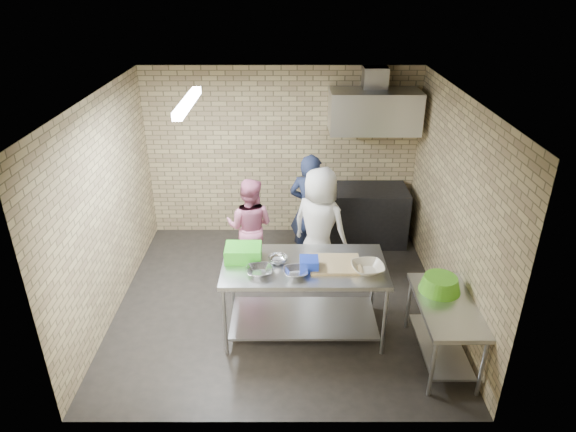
{
  "coord_description": "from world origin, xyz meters",
  "views": [
    {
      "loc": [
        0.1,
        -5.52,
        3.97
      ],
      "look_at": [
        0.1,
        0.2,
        1.15
      ],
      "focal_mm": 31.53,
      "sensor_mm": 36.0,
      "label": 1
    }
  ],
  "objects_px": {
    "green_basin": "(440,284)",
    "woman_white": "(320,227)",
    "man_navy": "(310,211)",
    "green_crate": "(243,253)",
    "woman_pink": "(250,227)",
    "blue_tub": "(309,264)",
    "side_counter": "(442,331)",
    "stove": "(367,215)",
    "bottle_green": "(402,114)",
    "prep_table": "(304,298)"
  },
  "relations": [
    {
      "from": "man_navy",
      "to": "woman_white",
      "type": "distance_m",
      "value": 0.49
    },
    {
      "from": "blue_tub",
      "to": "woman_white",
      "type": "xyz_separation_m",
      "value": [
        0.19,
        1.21,
        -0.17
      ]
    },
    {
      "from": "green_basin",
      "to": "woman_white",
      "type": "height_order",
      "value": "woman_white"
    },
    {
      "from": "side_counter",
      "to": "green_basin",
      "type": "relative_size",
      "value": 2.61
    },
    {
      "from": "woman_white",
      "to": "woman_pink",
      "type": "bearing_deg",
      "value": 18.48
    },
    {
      "from": "green_basin",
      "to": "woman_white",
      "type": "distance_m",
      "value": 1.85
    },
    {
      "from": "green_crate",
      "to": "woman_white",
      "type": "xyz_separation_m",
      "value": [
        0.94,
        0.99,
        -0.18
      ]
    },
    {
      "from": "woman_white",
      "to": "green_crate",
      "type": "bearing_deg",
      "value": 79.29
    },
    {
      "from": "woman_pink",
      "to": "woman_white",
      "type": "relative_size",
      "value": 0.85
    },
    {
      "from": "side_counter",
      "to": "bottle_green",
      "type": "distance_m",
      "value": 3.41
    },
    {
      "from": "man_navy",
      "to": "woman_white",
      "type": "xyz_separation_m",
      "value": [
        0.11,
        -0.48,
        -0.01
      ]
    },
    {
      "from": "blue_tub",
      "to": "woman_pink",
      "type": "height_order",
      "value": "woman_pink"
    },
    {
      "from": "prep_table",
      "to": "stove",
      "type": "bearing_deg",
      "value": 64.72
    },
    {
      "from": "green_crate",
      "to": "woman_pink",
      "type": "distance_m",
      "value": 1.27
    },
    {
      "from": "stove",
      "to": "woman_white",
      "type": "height_order",
      "value": "woman_white"
    },
    {
      "from": "side_counter",
      "to": "bottle_green",
      "type": "xyz_separation_m",
      "value": [
        0.0,
        2.99,
        1.64
      ]
    },
    {
      "from": "blue_tub",
      "to": "green_basin",
      "type": "xyz_separation_m",
      "value": [
        1.45,
        -0.14,
        -0.17
      ]
    },
    {
      "from": "blue_tub",
      "to": "green_basin",
      "type": "distance_m",
      "value": 1.46
    },
    {
      "from": "stove",
      "to": "bottle_green",
      "type": "xyz_separation_m",
      "value": [
        0.45,
        0.24,
        1.57
      ]
    },
    {
      "from": "side_counter",
      "to": "green_crate",
      "type": "distance_m",
      "value": 2.39
    },
    {
      "from": "woman_white",
      "to": "prep_table",
      "type": "bearing_deg",
      "value": 110.51
    },
    {
      "from": "woman_pink",
      "to": "man_navy",
      "type": "bearing_deg",
      "value": -151.94
    },
    {
      "from": "side_counter",
      "to": "stove",
      "type": "xyz_separation_m",
      "value": [
        -0.45,
        2.75,
        0.08
      ]
    },
    {
      "from": "green_basin",
      "to": "woman_pink",
      "type": "distance_m",
      "value": 2.73
    },
    {
      "from": "side_counter",
      "to": "woman_white",
      "type": "xyz_separation_m",
      "value": [
        -1.28,
        1.61,
        0.46
      ]
    },
    {
      "from": "stove",
      "to": "blue_tub",
      "type": "bearing_deg",
      "value": -113.32
    },
    {
      "from": "prep_table",
      "to": "green_basin",
      "type": "xyz_separation_m",
      "value": [
        1.5,
        -0.24,
        0.37
      ]
    },
    {
      "from": "green_basin",
      "to": "man_navy",
      "type": "xyz_separation_m",
      "value": [
        -1.37,
        1.84,
        0.01
      ]
    },
    {
      "from": "prep_table",
      "to": "green_basin",
      "type": "height_order",
      "value": "prep_table"
    },
    {
      "from": "man_navy",
      "to": "green_crate",
      "type": "bearing_deg",
      "value": 83.49
    },
    {
      "from": "side_counter",
      "to": "green_basin",
      "type": "distance_m",
      "value": 0.52
    },
    {
      "from": "prep_table",
      "to": "stove",
      "type": "height_order",
      "value": "prep_table"
    },
    {
      "from": "side_counter",
      "to": "prep_table",
      "type": "bearing_deg",
      "value": 161.98
    },
    {
      "from": "green_crate",
      "to": "woman_white",
      "type": "distance_m",
      "value": 1.38
    },
    {
      "from": "green_basin",
      "to": "woman_white",
      "type": "relative_size",
      "value": 0.28
    },
    {
      "from": "prep_table",
      "to": "bottle_green",
      "type": "xyz_separation_m",
      "value": [
        1.52,
        2.5,
        1.55
      ]
    },
    {
      "from": "side_counter",
      "to": "woman_pink",
      "type": "distance_m",
      "value": 2.92
    },
    {
      "from": "blue_tub",
      "to": "woman_white",
      "type": "height_order",
      "value": "woman_white"
    },
    {
      "from": "prep_table",
      "to": "blue_tub",
      "type": "relative_size",
      "value": 9.0
    },
    {
      "from": "bottle_green",
      "to": "woman_white",
      "type": "xyz_separation_m",
      "value": [
        -1.28,
        -1.38,
        -1.18
      ]
    },
    {
      "from": "bottle_green",
      "to": "man_navy",
      "type": "distance_m",
      "value": 2.03
    },
    {
      "from": "stove",
      "to": "bottle_green",
      "type": "height_order",
      "value": "bottle_green"
    },
    {
      "from": "prep_table",
      "to": "green_basin",
      "type": "relative_size",
      "value": 4.06
    },
    {
      "from": "green_basin",
      "to": "woman_pink",
      "type": "height_order",
      "value": "woman_pink"
    },
    {
      "from": "bottle_green",
      "to": "woman_pink",
      "type": "distance_m",
      "value": 2.82
    },
    {
      "from": "man_navy",
      "to": "woman_pink",
      "type": "height_order",
      "value": "man_navy"
    },
    {
      "from": "woman_pink",
      "to": "woman_white",
      "type": "height_order",
      "value": "woman_white"
    },
    {
      "from": "prep_table",
      "to": "bottle_green",
      "type": "relative_size",
      "value": 12.45
    },
    {
      "from": "green_basin",
      "to": "man_navy",
      "type": "bearing_deg",
      "value": 126.68
    },
    {
      "from": "green_crate",
      "to": "woman_pink",
      "type": "height_order",
      "value": "woman_pink"
    }
  ]
}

